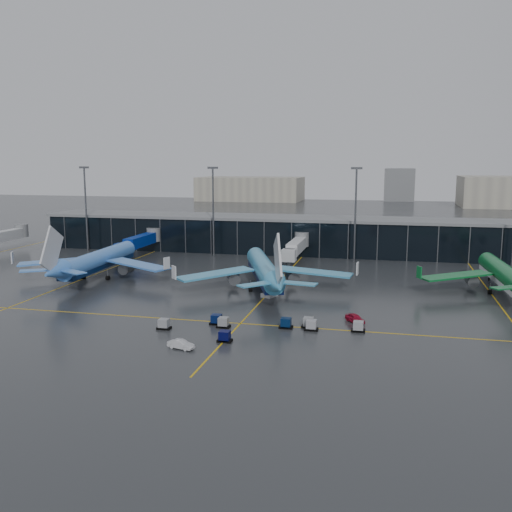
% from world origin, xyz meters
% --- Properties ---
extents(ground, '(600.00, 600.00, 0.00)m').
position_xyz_m(ground, '(0.00, 0.00, 0.00)').
color(ground, '#282B2D').
rests_on(ground, ground).
extents(terminal_pier, '(142.00, 17.00, 10.70)m').
position_xyz_m(terminal_pier, '(0.00, 62.00, 5.42)').
color(terminal_pier, black).
rests_on(terminal_pier, ground).
extents(jet_bridges, '(94.00, 27.50, 7.20)m').
position_xyz_m(jet_bridges, '(-35.00, 42.99, 4.55)').
color(jet_bridges, '#595B60').
rests_on(jet_bridges, ground).
extents(flood_masts, '(203.00, 0.50, 25.50)m').
position_xyz_m(flood_masts, '(5.00, 50.00, 13.81)').
color(flood_masts, '#595B60').
rests_on(flood_masts, ground).
extents(distant_hangars, '(260.00, 71.00, 22.00)m').
position_xyz_m(distant_hangars, '(49.94, 270.08, 8.79)').
color(distant_hangars, '#B2AD99').
rests_on(distant_hangars, ground).
extents(taxi_lines, '(220.00, 120.00, 0.02)m').
position_xyz_m(taxi_lines, '(10.00, 10.61, 0.01)').
color(taxi_lines, gold).
rests_on(taxi_lines, ground).
extents(airliner_arkefly, '(40.86, 46.07, 13.69)m').
position_xyz_m(airliner_arkefly, '(-31.93, 14.51, 6.85)').
color(airliner_arkefly, '#4585E4').
rests_on(airliner_arkefly, ground).
extents(airliner_klm_near, '(52.04, 55.39, 13.79)m').
position_xyz_m(airliner_klm_near, '(8.20, 11.67, 6.89)').
color(airliner_klm_near, '#3E9ECE').
rests_on(airliner_klm_near, ground).
extents(airliner_aer_lingus, '(38.90, 43.69, 12.81)m').
position_xyz_m(airliner_aer_lingus, '(57.37, 19.60, 6.40)').
color(airliner_aer_lingus, '#0C692C').
rests_on(airliner_aer_lingus, ground).
extents(baggage_carts, '(33.19, 11.82, 1.70)m').
position_xyz_m(baggage_carts, '(14.29, -17.79, 0.76)').
color(baggage_carts, black).
rests_on(baggage_carts, ground).
extents(mobile_airstair, '(3.14, 3.75, 3.45)m').
position_xyz_m(mobile_airstair, '(10.81, 5.04, 0.77)').
color(mobile_airstair, silver).
rests_on(mobile_airstair, ground).
extents(service_van_red, '(3.93, 4.46, 1.46)m').
position_xyz_m(service_van_red, '(28.83, -9.95, 0.73)').
color(service_van_red, '#A30C27').
rests_on(service_van_red, ground).
extents(service_van_white, '(4.31, 2.41, 1.35)m').
position_xyz_m(service_van_white, '(4.87, -29.66, 0.67)').
color(service_van_white, silver).
rests_on(service_van_white, ground).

